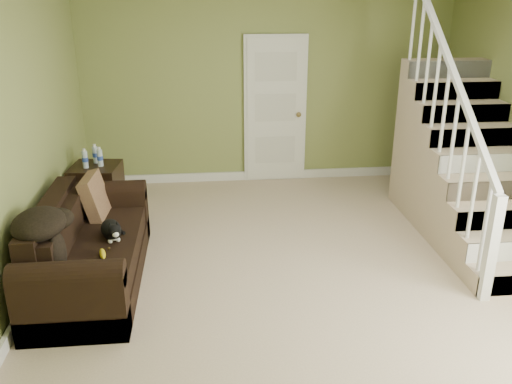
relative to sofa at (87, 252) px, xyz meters
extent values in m
cube|color=tan|center=(2.01, -0.04, -0.30)|extent=(5.00, 5.50, 0.01)
cube|color=olive|center=(2.01, 2.71, 1.00)|extent=(5.00, 0.04, 2.60)
cube|color=olive|center=(2.01, -2.79, 1.00)|extent=(5.00, 0.04, 2.60)
cube|color=olive|center=(-0.49, -0.04, 1.00)|extent=(0.04, 5.50, 2.60)
cube|color=white|center=(2.01, 2.68, -0.24)|extent=(5.00, 0.04, 0.12)
cube|color=white|center=(-0.46, -0.04, -0.24)|extent=(0.04, 5.50, 0.12)
cube|color=white|center=(2.11, 2.67, 0.71)|extent=(0.86, 0.05, 2.02)
cube|color=white|center=(2.11, 2.65, 0.70)|extent=(0.78, 0.04, 1.96)
sphere|color=olive|center=(2.43, 2.61, 0.65)|extent=(0.07, 0.07, 0.07)
cylinder|color=white|center=(3.56, -0.51, 0.35)|extent=(0.04, 0.04, 0.90)
cube|color=tan|center=(4.01, -0.24, -0.10)|extent=(1.00, 0.27, 0.40)
cylinder|color=white|center=(3.56, -0.24, 0.55)|extent=(0.04, 0.04, 0.90)
cube|color=tan|center=(4.01, 0.03, 0.00)|extent=(1.00, 0.27, 0.60)
cylinder|color=white|center=(3.56, 0.03, 0.75)|extent=(0.04, 0.04, 0.90)
cube|color=tan|center=(4.01, 0.30, 0.10)|extent=(1.00, 0.27, 0.80)
cylinder|color=white|center=(3.56, 0.30, 0.95)|extent=(0.04, 0.04, 0.90)
cube|color=tan|center=(4.01, 0.57, 0.20)|extent=(1.00, 0.27, 1.00)
cylinder|color=white|center=(3.56, 0.57, 1.15)|extent=(0.04, 0.04, 0.90)
cube|color=tan|center=(4.01, 0.84, 0.30)|extent=(1.00, 0.27, 1.20)
cylinder|color=white|center=(3.56, 0.84, 1.35)|extent=(0.04, 0.04, 0.90)
cube|color=tan|center=(4.01, 1.11, 0.40)|extent=(1.00, 0.27, 1.40)
cylinder|color=white|center=(3.56, 1.11, 1.55)|extent=(0.04, 0.04, 0.90)
cube|color=tan|center=(4.01, 1.38, 0.50)|extent=(1.00, 0.27, 1.60)
cylinder|color=white|center=(3.56, 1.38, 1.75)|extent=(0.04, 0.04, 0.90)
cube|color=tan|center=(4.01, 1.65, 0.60)|extent=(1.00, 0.27, 1.80)
cylinder|color=white|center=(3.56, 1.65, 1.95)|extent=(0.04, 0.04, 0.90)
cube|color=white|center=(3.56, -0.66, 0.20)|extent=(0.09, 0.09, 1.00)
cube|color=white|center=(3.56, 0.57, 1.60)|extent=(0.06, 2.46, 1.84)
cube|color=black|center=(0.04, 0.00, -0.19)|extent=(0.87, 2.01, 0.23)
cube|color=black|center=(0.14, 0.00, 0.03)|extent=(0.66, 1.52, 0.20)
cube|color=black|center=(0.04, -0.89, -0.02)|extent=(0.87, 0.23, 0.57)
cube|color=black|center=(0.04, 0.89, -0.02)|extent=(0.87, 0.23, 0.57)
cylinder|color=black|center=(0.04, -0.89, 0.26)|extent=(0.87, 0.23, 0.23)
cylinder|color=black|center=(0.04, 0.89, 0.26)|extent=(0.87, 0.23, 0.23)
cube|color=black|center=(-0.30, 0.00, 0.20)|extent=(0.18, 1.55, 0.58)
cube|color=black|center=(-0.16, 0.00, 0.28)|extent=(0.13, 1.50, 0.32)
cube|color=black|center=(-0.17, 1.55, 0.02)|extent=(0.59, 0.59, 0.65)
cylinder|color=silver|center=(-0.25, 1.48, 0.44)|extent=(0.06, 0.06, 0.20)
cylinder|color=#2D4CB2|center=(-0.25, 1.48, 0.44)|extent=(0.07, 0.07, 0.05)
cylinder|color=white|center=(-0.25, 1.48, 0.56)|extent=(0.03, 0.03, 0.03)
cylinder|color=silver|center=(-0.09, 1.53, 0.44)|extent=(0.06, 0.06, 0.20)
cylinder|color=#2D4CB2|center=(-0.09, 1.53, 0.44)|extent=(0.07, 0.07, 0.05)
cylinder|color=white|center=(-0.09, 1.53, 0.56)|extent=(0.03, 0.03, 0.03)
cylinder|color=silver|center=(-0.17, 1.65, 0.44)|extent=(0.06, 0.06, 0.20)
cylinder|color=#2D4CB2|center=(-0.17, 1.65, 0.44)|extent=(0.07, 0.07, 0.05)
cylinder|color=white|center=(-0.17, 1.65, 0.56)|extent=(0.03, 0.03, 0.03)
ellipsoid|color=black|center=(0.23, 0.03, 0.21)|extent=(0.28, 0.36, 0.17)
ellipsoid|color=white|center=(0.23, -0.05, 0.18)|extent=(0.14, 0.16, 0.09)
sphere|color=black|center=(0.23, -0.14, 0.27)|extent=(0.15, 0.15, 0.12)
ellipsoid|color=white|center=(0.23, -0.18, 0.25)|extent=(0.07, 0.07, 0.05)
cone|color=black|center=(0.20, -0.13, 0.33)|extent=(0.05, 0.06, 0.05)
cone|color=black|center=(0.27, -0.13, 0.33)|extent=(0.05, 0.06, 0.05)
cylinder|color=black|center=(0.32, 0.15, 0.15)|extent=(0.16, 0.22, 0.03)
ellipsoid|color=gold|center=(0.21, -0.34, 0.15)|extent=(0.10, 0.20, 0.05)
cube|color=#523121|center=(0.00, 0.60, 0.30)|extent=(0.26, 0.49, 0.49)
ellipsoid|color=black|center=(-0.24, -0.47, 0.52)|extent=(0.57, 0.65, 0.23)
camera|label=1|loc=(1.12, -4.63, 2.35)|focal=38.00mm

